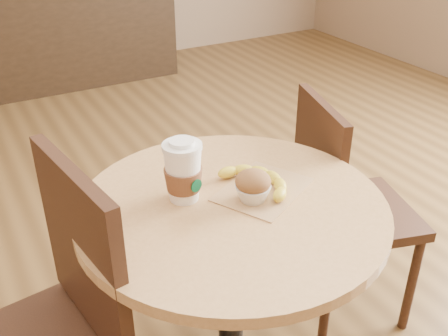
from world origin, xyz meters
name	(u,v)px	position (x,y,z in m)	size (l,w,h in m)	color
cafe_table	(231,264)	(-0.06, -0.05, 0.56)	(0.77, 0.77, 0.75)	black
chair_right	(343,205)	(0.48, 0.13, 0.47)	(0.46, 0.46, 0.85)	#371F13
service_counter	(23,19)	(0.00, 3.18, 0.52)	(2.30, 0.65, 1.04)	black
kraft_bag	(263,189)	(0.04, -0.03, 0.75)	(0.24, 0.18, 0.00)	#AA8052
coffee_cup	(183,173)	(-0.16, 0.03, 0.82)	(0.10, 0.10, 0.16)	white
muffin	(253,186)	(-0.01, -0.06, 0.79)	(0.09, 0.09, 0.08)	silver
banana	(258,181)	(0.03, -0.02, 0.77)	(0.15, 0.22, 0.03)	gold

